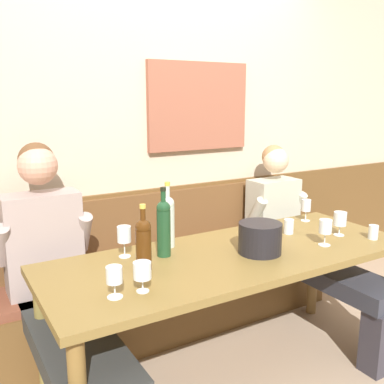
% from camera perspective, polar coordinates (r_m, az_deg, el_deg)
% --- Properties ---
extents(room_wall_back, '(6.80, 0.12, 2.80)m').
position_cam_1_polar(room_wall_back, '(3.03, -4.41, 8.95)').
color(room_wall_back, beige).
rests_on(room_wall_back, ground).
extents(wood_wainscot_panel, '(6.80, 0.03, 0.96)m').
position_cam_1_polar(wood_wainscot_panel, '(3.17, -3.76, -7.97)').
color(wood_wainscot_panel, brown).
rests_on(wood_wainscot_panel, ground).
extents(wall_bench, '(2.36, 0.42, 0.94)m').
position_cam_1_polar(wall_bench, '(3.07, -1.89, -12.64)').
color(wall_bench, brown).
rests_on(wall_bench, ground).
extents(dining_table, '(2.06, 0.78, 0.75)m').
position_cam_1_polar(dining_table, '(2.42, 5.48, -9.87)').
color(dining_table, olive).
rests_on(dining_table, ground).
extents(person_left_seat, '(0.52, 1.20, 1.34)m').
position_cam_1_polar(person_left_seat, '(2.36, -17.11, -11.37)').
color(person_left_seat, '#263239').
rests_on(person_left_seat, ground).
extents(person_center_left_seat, '(0.47, 1.19, 1.23)m').
position_cam_1_polar(person_center_left_seat, '(3.16, 14.45, -6.06)').
color(person_center_left_seat, '#323039').
rests_on(person_center_left_seat, ground).
extents(ice_bucket, '(0.23, 0.23, 0.17)m').
position_cam_1_polar(ice_bucket, '(2.38, 8.90, -5.98)').
color(ice_bucket, black).
rests_on(ice_bucket, dining_table).
extents(wine_bottle_amber_mid, '(0.08, 0.08, 0.37)m').
position_cam_1_polar(wine_bottle_amber_mid, '(2.43, -3.20, -3.63)').
color(wine_bottle_amber_mid, '#B7C9BC').
rests_on(wine_bottle_amber_mid, dining_table).
extents(wine_bottle_green_tall, '(0.08, 0.08, 0.33)m').
position_cam_1_polar(wine_bottle_green_tall, '(2.12, -6.38, -6.59)').
color(wine_bottle_green_tall, '#46260C').
rests_on(wine_bottle_green_tall, dining_table).
extents(wine_bottle_clear_water, '(0.07, 0.07, 0.37)m').
position_cam_1_polar(wine_bottle_clear_water, '(2.29, -3.74, -4.50)').
color(wine_bottle_clear_water, '#1B4124').
rests_on(wine_bottle_clear_water, dining_table).
extents(wine_glass_center_front, '(0.08, 0.08, 0.13)m').
position_cam_1_polar(wine_glass_center_front, '(1.91, -6.54, -10.25)').
color(wine_glass_center_front, silver).
rests_on(wine_glass_center_front, dining_table).
extents(wine_glass_near_bucket, '(0.07, 0.07, 0.14)m').
position_cam_1_polar(wine_glass_near_bucket, '(1.87, -10.11, -10.92)').
color(wine_glass_near_bucket, silver).
rests_on(wine_glass_near_bucket, dining_table).
extents(wine_glass_by_bottle, '(0.08, 0.08, 0.15)m').
position_cam_1_polar(wine_glass_by_bottle, '(2.79, 18.84, -3.40)').
color(wine_glass_by_bottle, silver).
rests_on(wine_glass_by_bottle, dining_table).
extents(wine_glass_left_end, '(0.06, 0.06, 0.15)m').
position_cam_1_polar(wine_glass_left_end, '(3.05, 14.75, -1.80)').
color(wine_glass_left_end, silver).
rests_on(wine_glass_left_end, dining_table).
extents(wine_glass_mid_right, '(0.07, 0.07, 0.15)m').
position_cam_1_polar(wine_glass_mid_right, '(2.58, 17.10, -4.45)').
color(wine_glass_mid_right, silver).
rests_on(wine_glass_mid_right, dining_table).
extents(wine_glass_center_rear, '(0.07, 0.07, 0.17)m').
position_cam_1_polar(wine_glass_center_rear, '(2.31, -8.89, -5.70)').
color(wine_glass_center_rear, silver).
rests_on(wine_glass_center_rear, dining_table).
extents(water_tumbler_right, '(0.06, 0.06, 0.08)m').
position_cam_1_polar(water_tumbler_right, '(2.81, 22.68, -4.88)').
color(water_tumbler_right, silver).
rests_on(water_tumbler_right, dining_table).
extents(water_tumbler_center, '(0.06, 0.06, 0.09)m').
position_cam_1_polar(water_tumbler_center, '(2.76, 12.57, -4.43)').
color(water_tumbler_center, silver).
rests_on(water_tumbler_center, dining_table).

